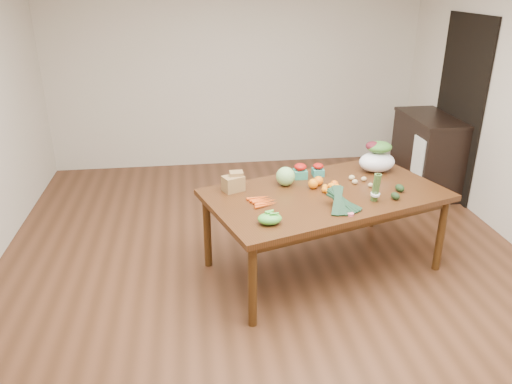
{
  "coord_description": "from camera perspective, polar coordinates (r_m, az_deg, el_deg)",
  "views": [
    {
      "loc": [
        -0.63,
        -3.76,
        2.46
      ],
      "look_at": [
        -0.12,
        0.0,
        0.82
      ],
      "focal_mm": 35.0,
      "sensor_mm": 36.0,
      "label": 1
    }
  ],
  "objects": [
    {
      "name": "floor",
      "position": [
        4.54,
        1.58,
        -9.53
      ],
      "size": [
        6.0,
        6.0,
        0.0
      ],
      "primitive_type": "plane",
      "color": "brown",
      "rests_on": "ground"
    },
    {
      "name": "room_walls",
      "position": [
        3.97,
        1.8,
        7.07
      ],
      "size": [
        5.02,
        6.02,
        2.7
      ],
      "color": "beige",
      "rests_on": "floor"
    },
    {
      "name": "dining_table",
      "position": [
        4.51,
        7.71,
        -4.4
      ],
      "size": [
        2.26,
        1.68,
        0.75
      ],
      "primitive_type": "cube",
      "rotation": [
        0.0,
        0.0,
        0.31
      ],
      "color": "#452110",
      "rests_on": "floor"
    },
    {
      "name": "doorway_dark",
      "position": [
        6.35,
        22.15,
        8.82
      ],
      "size": [
        0.02,
        1.0,
        2.1
      ],
      "primitive_type": "cube",
      "color": "black",
      "rests_on": "floor"
    },
    {
      "name": "cabinet",
      "position": [
        6.48,
        18.91,
        4.18
      ],
      "size": [
        0.52,
        1.02,
        0.94
      ],
      "primitive_type": "cube",
      "color": "black",
      "rests_on": "floor"
    },
    {
      "name": "dish_towel",
      "position": [
        6.08,
        18.04,
        3.85
      ],
      "size": [
        0.02,
        0.28,
        0.45
      ],
      "primitive_type": "cube",
      "color": "white",
      "rests_on": "cabinet"
    },
    {
      "name": "paper_bag",
      "position": [
        4.32,
        -2.62,
        1.15
      ],
      "size": [
        0.28,
        0.25,
        0.16
      ],
      "primitive_type": null,
      "rotation": [
        0.0,
        0.0,
        0.31
      ],
      "color": "#9B6F45",
      "rests_on": "dining_table"
    },
    {
      "name": "cabbage",
      "position": [
        4.44,
        3.4,
        1.8
      ],
      "size": [
        0.17,
        0.17,
        0.17
      ],
      "primitive_type": "sphere",
      "color": "#91C270",
      "rests_on": "dining_table"
    },
    {
      "name": "strawberry_basket_a",
      "position": [
        4.62,
        5.07,
        2.27
      ],
      "size": [
        0.15,
        0.15,
        0.11
      ],
      "primitive_type": null,
      "rotation": [
        0.0,
        0.0,
        0.31
      ],
      "color": "red",
      "rests_on": "dining_table"
    },
    {
      "name": "strawberry_basket_b",
      "position": [
        4.7,
        7.1,
        2.44
      ],
      "size": [
        0.13,
        0.13,
        0.09
      ],
      "primitive_type": null,
      "rotation": [
        0.0,
        0.0,
        0.31
      ],
      "color": "#B21A0B",
      "rests_on": "dining_table"
    },
    {
      "name": "orange_a",
      "position": [
        4.4,
        6.55,
        0.94
      ],
      "size": [
        0.09,
        0.09,
        0.09
      ],
      "primitive_type": "sphere",
      "color": "orange",
      "rests_on": "dining_table"
    },
    {
      "name": "orange_b",
      "position": [
        4.47,
        7.15,
        1.27
      ],
      "size": [
        0.09,
        0.09,
        0.09
      ],
      "primitive_type": "sphere",
      "color": "orange",
      "rests_on": "dining_table"
    },
    {
      "name": "orange_c",
      "position": [
        4.44,
        8.95,
        0.88
      ],
      "size": [
        0.07,
        0.07,
        0.07
      ],
      "primitive_type": "sphere",
      "color": "#DE590D",
      "rests_on": "dining_table"
    },
    {
      "name": "mandarin_cluster",
      "position": [
        4.34,
        8.73,
        0.49
      ],
      "size": [
        0.23,
        0.23,
        0.09
      ],
      "primitive_type": null,
      "rotation": [
        0.0,
        0.0,
        0.31
      ],
      "color": "orange",
      "rests_on": "dining_table"
    },
    {
      "name": "carrots",
      "position": [
        4.11,
        0.73,
        -1.04
      ],
      "size": [
        0.28,
        0.27,
        0.03
      ],
      "primitive_type": null,
      "rotation": [
        0.0,
        0.0,
        0.31
      ],
      "color": "#EC5913",
      "rests_on": "dining_table"
    },
    {
      "name": "snap_pea_bag",
      "position": [
        3.75,
        1.58,
        -3.07
      ],
      "size": [
        0.19,
        0.14,
        0.08
      ],
      "primitive_type": "ellipsoid",
      "color": "green",
      "rests_on": "dining_table"
    },
    {
      "name": "kale_bunch",
      "position": [
        4.01,
        10.01,
        -1.06
      ],
      "size": [
        0.43,
        0.48,
        0.16
      ],
      "primitive_type": null,
      "rotation": [
        0.0,
        0.0,
        0.31
      ],
      "color": "black",
      "rests_on": "dining_table"
    },
    {
      "name": "asparagus_bundle",
      "position": [
        4.21,
        13.56,
        0.51
      ],
      "size": [
        0.11,
        0.14,
        0.26
      ],
      "primitive_type": null,
      "rotation": [
        0.15,
        0.0,
        0.31
      ],
      "color": "#58813B",
      "rests_on": "dining_table"
    },
    {
      "name": "potato_a",
      "position": [
        4.56,
        11.23,
        1.16
      ],
      "size": [
        0.05,
        0.05,
        0.04
      ],
      "primitive_type": "ellipsoid",
      "color": "tan",
      "rests_on": "dining_table"
    },
    {
      "name": "potato_b",
      "position": [
        4.53,
        12.96,
        0.78
      ],
      "size": [
        0.05,
        0.04,
        0.04
      ],
      "primitive_type": "ellipsoid",
      "color": "tan",
      "rests_on": "dining_table"
    },
    {
      "name": "potato_c",
      "position": [
        4.64,
        12.22,
        1.47
      ],
      "size": [
        0.05,
        0.05,
        0.04
      ],
      "primitive_type": "ellipsoid",
      "color": "#D1B578",
      "rests_on": "dining_table"
    },
    {
      "name": "potato_d",
      "position": [
        4.65,
        10.89,
        1.63
      ],
      "size": [
        0.06,
        0.05,
        0.05
      ],
      "primitive_type": "ellipsoid",
      "color": "tan",
      "rests_on": "dining_table"
    },
    {
      "name": "potato_e",
      "position": [
        4.62,
        13.67,
        1.22
      ],
      "size": [
        0.06,
        0.05,
        0.05
      ],
      "primitive_type": "ellipsoid",
      "color": "#DAB57E",
      "rests_on": "dining_table"
    },
    {
      "name": "avocado_a",
      "position": [
        4.32,
        15.63,
        -0.44
      ],
      "size": [
        0.09,
        0.11,
        0.06
      ],
      "primitive_type": "ellipsoid",
      "rotation": [
        0.0,
        0.0,
        0.3
      ],
      "color": "black",
      "rests_on": "dining_table"
    },
    {
      "name": "avocado_b",
      "position": [
        4.49,
        16.11,
        0.44
      ],
      "size": [
        0.09,
        0.11,
        0.06
      ],
      "primitive_type": "ellipsoid",
      "rotation": [
        0.0,
        0.0,
        0.3
      ],
      "color": "black",
      "rests_on": "dining_table"
    },
    {
      "name": "salad_bag",
      "position": [
        4.87,
        13.69,
        3.78
      ],
      "size": [
        0.41,
        0.35,
        0.27
      ],
      "primitive_type": null,
      "rotation": [
        0.0,
        0.0,
        0.31
      ],
      "color": "white",
      "rests_on": "dining_table"
    }
  ]
}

